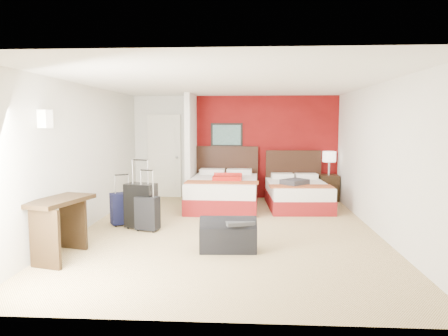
# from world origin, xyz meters

# --- Properties ---
(ground) EXTENTS (6.50, 6.50, 0.00)m
(ground) POSITION_xyz_m (0.00, 0.00, 0.00)
(ground) COLOR #D2B881
(ground) RESTS_ON ground
(room_walls) EXTENTS (5.02, 6.52, 2.50)m
(room_walls) POSITION_xyz_m (-1.40, 1.42, 1.26)
(room_walls) COLOR silver
(room_walls) RESTS_ON ground
(red_accent_panel) EXTENTS (3.50, 0.04, 2.50)m
(red_accent_panel) POSITION_xyz_m (0.75, 3.23, 1.25)
(red_accent_panel) COLOR maroon
(red_accent_panel) RESTS_ON ground
(partition_wall) EXTENTS (0.12, 1.20, 2.50)m
(partition_wall) POSITION_xyz_m (-1.00, 2.61, 1.25)
(partition_wall) COLOR silver
(partition_wall) RESTS_ON ground
(entry_door) EXTENTS (0.82, 0.06, 2.05)m
(entry_door) POSITION_xyz_m (-1.75, 3.20, 1.02)
(entry_door) COLOR silver
(entry_door) RESTS_ON ground
(bed_left) EXTENTS (1.53, 2.14, 0.63)m
(bed_left) POSITION_xyz_m (-0.20, 2.03, 0.31)
(bed_left) COLOR white
(bed_left) RESTS_ON ground
(bed_right) EXTENTS (1.36, 1.87, 0.54)m
(bed_right) POSITION_xyz_m (1.41, 2.07, 0.27)
(bed_right) COLOR white
(bed_right) RESTS_ON ground
(red_suitcase_open) EXTENTS (0.63, 0.85, 0.10)m
(red_suitcase_open) POSITION_xyz_m (-0.10, 1.93, 0.68)
(red_suitcase_open) COLOR #B2160F
(red_suitcase_open) RESTS_ON bed_left
(jacket_bundle) EXTENTS (0.65, 0.64, 0.12)m
(jacket_bundle) POSITION_xyz_m (1.31, 1.77, 0.60)
(jacket_bundle) COLOR #3C3C41
(jacket_bundle) RESTS_ON bed_right
(nightstand) EXTENTS (0.45, 0.45, 0.62)m
(nightstand) POSITION_xyz_m (2.24, 2.94, 0.31)
(nightstand) COLOR black
(nightstand) RESTS_ON ground
(table_lamp) EXTENTS (0.34, 0.34, 0.56)m
(table_lamp) POSITION_xyz_m (2.24, 2.94, 0.90)
(table_lamp) COLOR white
(table_lamp) RESTS_ON nightstand
(suitcase_black) EXTENTS (0.58, 0.45, 0.76)m
(suitcase_black) POSITION_xyz_m (-1.54, 0.11, 0.38)
(suitcase_black) COLOR black
(suitcase_black) RESTS_ON ground
(suitcase_charcoal) EXTENTS (0.42, 0.32, 0.56)m
(suitcase_charcoal) POSITION_xyz_m (-1.38, -0.06, 0.28)
(suitcase_charcoal) COLOR black
(suitcase_charcoal) RESTS_ON ground
(suitcase_navy) EXTENTS (0.47, 0.42, 0.56)m
(suitcase_navy) POSITION_xyz_m (-1.93, 0.31, 0.28)
(suitcase_navy) COLOR black
(suitcase_navy) RESTS_ON ground
(duffel_bag) EXTENTS (0.83, 0.47, 0.41)m
(duffel_bag) POSITION_xyz_m (0.06, -1.07, 0.21)
(duffel_bag) COLOR black
(duffel_bag) RESTS_ON ground
(jacket_draped) EXTENTS (0.48, 0.45, 0.05)m
(jacket_draped) POSITION_xyz_m (0.21, -1.12, 0.44)
(jacket_draped) COLOR #323337
(jacket_draped) RESTS_ON duffel_bag
(desk) EXTENTS (0.72, 1.08, 0.83)m
(desk) POSITION_xyz_m (-2.22, -1.54, 0.41)
(desk) COLOR black
(desk) RESTS_ON ground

